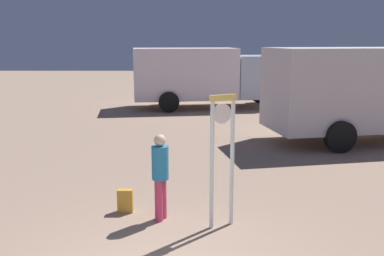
{
  "coord_description": "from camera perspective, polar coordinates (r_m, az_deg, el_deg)",
  "views": [
    {
      "loc": [
        0.42,
        -4.89,
        3.12
      ],
      "look_at": [
        0.35,
        4.64,
        1.2
      ],
      "focal_mm": 41.1,
      "sensor_mm": 36.0,
      "label": 1
    }
  ],
  "objects": [
    {
      "name": "person_near_clock",
      "position": [
        7.67,
        -4.14,
        -5.8
      ],
      "size": [
        0.29,
        0.29,
        1.54
      ],
      "color": "#CA395F",
      "rests_on": "ground_plane"
    },
    {
      "name": "box_truck_near",
      "position": [
        14.55,
        21.5,
        4.52
      ],
      "size": [
        6.82,
        3.72,
        2.89
      ],
      "color": "silver",
      "rests_on": "ground_plane"
    },
    {
      "name": "standing_clock",
      "position": [
        7.28,
        3.94,
        -2.74
      ],
      "size": [
        0.45,
        0.27,
        2.25
      ],
      "color": "white",
      "rests_on": "ground_plane"
    },
    {
      "name": "backpack",
      "position": [
        8.29,
        -8.64,
        -9.33
      ],
      "size": [
        0.28,
        0.18,
        0.43
      ],
      "color": "gold",
      "rests_on": "ground_plane"
    },
    {
      "name": "box_truck_far",
      "position": [
        20.47,
        1.23,
        6.93
      ],
      "size": [
        6.98,
        3.44,
        2.74
      ],
      "color": "white",
      "rests_on": "ground_plane"
    }
  ]
}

